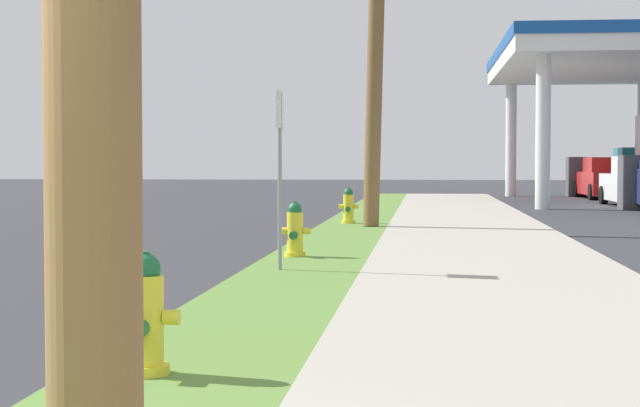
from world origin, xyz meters
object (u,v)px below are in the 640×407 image
fire_hydrant_nearest (145,321)px  fire_hydrant_third (348,208)px  car_red_by_near_pump (608,180)px  truck_teal_at_far_bay (636,174)px  street_sign_post (280,142)px  fire_hydrant_second (295,233)px

fire_hydrant_nearest → fire_hydrant_third: (0.07, 15.84, 0.00)m
fire_hydrant_nearest → car_red_by_near_pump: (8.56, 34.90, 0.28)m
truck_teal_at_far_bay → street_sign_post: bearing=-107.8°
fire_hydrant_nearest → truck_teal_at_far_bay: truck_teal_at_far_bay is taller
fire_hydrant_second → car_red_by_near_pump: car_red_by_near_pump is taller
fire_hydrant_second → truck_teal_at_far_bay: truck_teal_at_far_bay is taller
car_red_by_near_pump → fire_hydrant_third: bearing=-114.0°
fire_hydrant_nearest → fire_hydrant_second: bearing=90.6°
street_sign_post → truck_teal_at_far_bay: size_ratio=0.39×
street_sign_post → truck_teal_at_far_bay: 33.71m
fire_hydrant_second → fire_hydrant_third: (0.15, 7.84, 0.00)m
fire_hydrant_nearest → fire_hydrant_second: 8.00m
street_sign_post → car_red_by_near_pump: (8.61, 28.66, -0.91)m
fire_hydrant_nearest → fire_hydrant_third: bearing=89.7°
fire_hydrant_nearest → street_sign_post: bearing=90.4°
street_sign_post → car_red_by_near_pump: street_sign_post is taller
fire_hydrant_third → truck_teal_at_far_bay: (10.21, 22.48, 0.47)m
fire_hydrant_second → car_red_by_near_pump: bearing=72.2°
fire_hydrant_nearest → fire_hydrant_second: (-0.08, 8.00, 0.00)m
street_sign_post → truck_teal_at_far_bay: bearing=72.2°
fire_hydrant_second → truck_teal_at_far_bay: 32.05m
fire_hydrant_third → car_red_by_near_pump: (8.49, 19.06, 0.28)m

